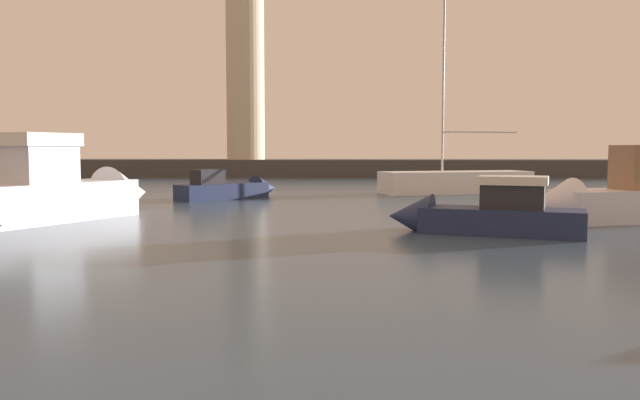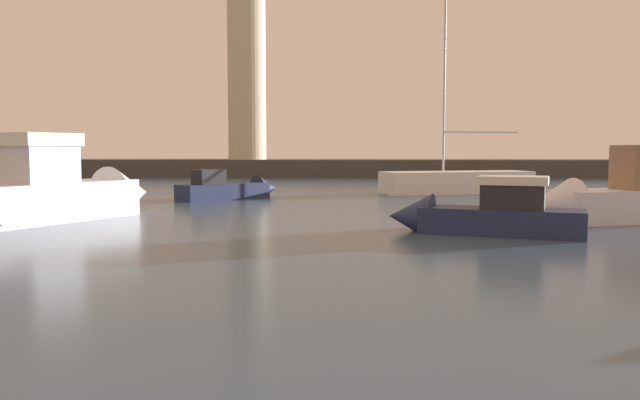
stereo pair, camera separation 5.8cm
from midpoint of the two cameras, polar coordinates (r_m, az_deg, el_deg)
ground_plane at (r=30.52m, az=3.18°, el=-0.06°), size 220.00×220.00×0.00m
breakwater at (r=58.61m, az=2.69°, el=2.90°), size 90.07×6.44×1.55m
lighthouse at (r=59.74m, az=-6.56°, el=11.82°), size 3.48×3.48×17.94m
motorboat_1 at (r=19.08m, az=14.00°, el=-1.25°), size 5.78×3.21×1.99m
motorboat_3 at (r=32.08m, az=-7.62°, el=1.00°), size 5.01×5.06×1.76m
motorboat_4 at (r=24.19m, az=-21.47°, el=0.72°), size 5.46×8.12×3.35m
motorboat_5 at (r=23.68m, az=25.03°, el=0.18°), size 7.13×3.75×2.92m
sailboat_moored at (r=36.59m, az=12.20°, el=1.64°), size 8.84×4.90×13.52m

